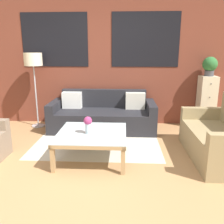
# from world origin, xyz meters

# --- Properties ---
(ground_plane) EXTENTS (16.00, 16.00, 0.00)m
(ground_plane) POSITION_xyz_m (0.00, 0.00, 0.00)
(ground_plane) COLOR #AD7F51
(wall_back_brick) EXTENTS (8.40, 0.09, 2.80)m
(wall_back_brick) POSITION_xyz_m (0.00, 2.44, 1.41)
(wall_back_brick) COLOR brown
(wall_back_brick) RESTS_ON ground_plane
(rug) EXTENTS (2.17, 1.54, 0.00)m
(rug) POSITION_xyz_m (0.06, 1.17, 0.00)
(rug) COLOR beige
(rug) RESTS_ON ground_plane
(couch_dark) EXTENTS (2.11, 0.88, 0.78)m
(couch_dark) POSITION_xyz_m (0.09, 1.95, 0.28)
(couch_dark) COLOR #232328
(couch_dark) RESTS_ON ground_plane
(settee_vintage) EXTENTS (0.80, 1.49, 0.92)m
(settee_vintage) POSITION_xyz_m (1.99, 0.65, 0.31)
(settee_vintage) COLOR #99845B
(settee_vintage) RESTS_ON ground_plane
(coffee_table) EXTENTS (1.00, 1.00, 0.41)m
(coffee_table) POSITION_xyz_m (0.06, 0.54, 0.36)
(coffee_table) COLOR silver
(coffee_table) RESTS_ON ground_plane
(floor_lamp) EXTENTS (0.36, 0.36, 1.54)m
(floor_lamp) POSITION_xyz_m (-1.32, 2.05, 1.33)
(floor_lamp) COLOR #B2B2B7
(floor_lamp) RESTS_ON ground_plane
(drawer_cabinet) EXTENTS (0.33, 0.36, 1.08)m
(drawer_cabinet) POSITION_xyz_m (2.24, 2.19, 0.54)
(drawer_cabinet) COLOR beige
(drawer_cabinet) RESTS_ON ground_plane
(potted_plant) EXTENTS (0.29, 0.29, 0.39)m
(potted_plant) POSITION_xyz_m (2.24, 2.19, 1.30)
(potted_plant) COLOR #47474C
(potted_plant) RESTS_ON drawer_cabinet
(flower_vase) EXTENTS (0.12, 0.12, 0.25)m
(flower_vase) POSITION_xyz_m (0.01, 0.49, 0.56)
(flower_vase) COLOR #ADBCC6
(flower_vase) RESTS_ON coffee_table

